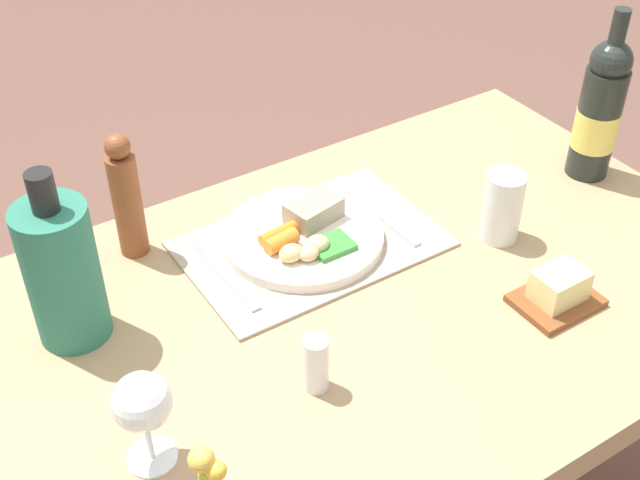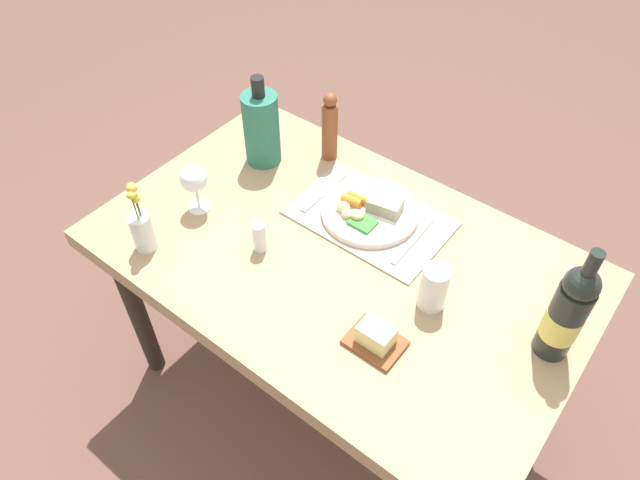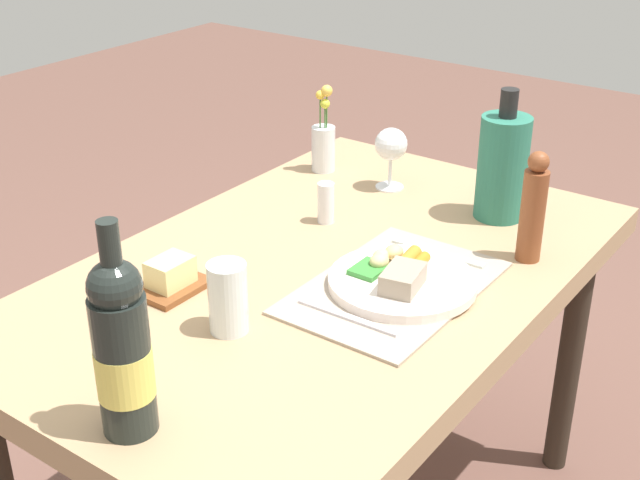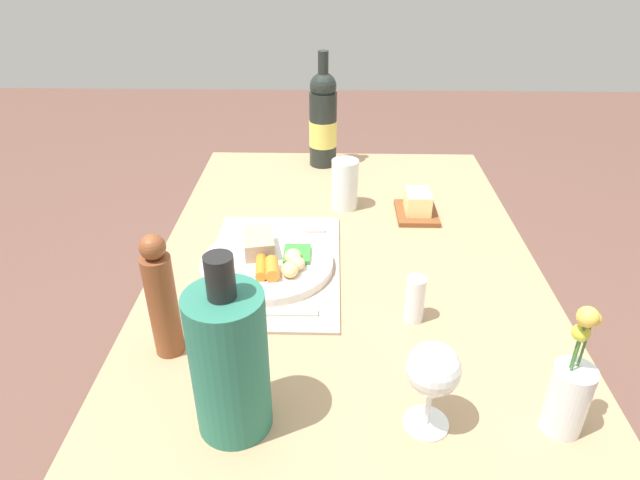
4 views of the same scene
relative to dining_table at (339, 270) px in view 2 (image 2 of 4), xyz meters
name	(u,v)px [view 2 (image 2 of 4)]	position (x,y,z in m)	size (l,w,h in m)	color
ground_plane	(335,386)	(0.00, 0.00, -0.64)	(8.00, 8.00, 0.00)	brown
dining_table	(339,270)	(0.00, 0.00, 0.00)	(1.29, 0.82, 0.72)	tan
placemat	(370,218)	(0.01, -0.15, 0.08)	(0.43, 0.28, 0.01)	tan
dinner_plate	(370,210)	(0.02, -0.16, 0.10)	(0.28, 0.28, 0.06)	white
fork	(413,241)	(-0.14, -0.15, 0.08)	(0.01, 0.20, 0.01)	silver
knife	(324,192)	(0.17, -0.16, 0.08)	(0.02, 0.20, 0.01)	silver
cooler_bottle	(261,128)	(0.42, -0.17, 0.19)	(0.11, 0.11, 0.29)	#2A715B
butter_dish	(376,338)	(-0.24, 0.18, 0.10)	(0.13, 0.10, 0.06)	brown
wine_glass	(194,180)	(0.42, 0.11, 0.18)	(0.08, 0.08, 0.15)	white
salt_shaker	(259,237)	(0.17, 0.12, 0.12)	(0.04, 0.04, 0.09)	white
wine_bottle	(567,314)	(-0.56, -0.06, 0.21)	(0.08, 0.08, 0.33)	#212724
water_tumbler	(432,291)	(-0.28, 0.00, 0.13)	(0.07, 0.07, 0.13)	silver
pepper_mill	(330,128)	(0.27, -0.31, 0.18)	(0.05, 0.05, 0.23)	brown
flower_vase	(142,228)	(0.42, 0.30, 0.15)	(0.06, 0.06, 0.22)	silver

